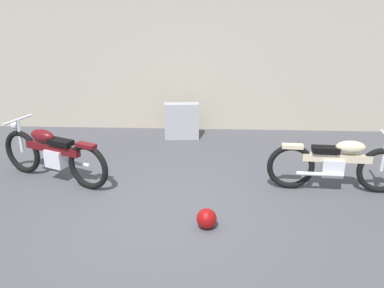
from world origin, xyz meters
TOP-DOWN VIEW (x-y plane):
  - ground_plane at (0.00, 0.00)m, footprint 40.00×40.00m
  - building_wall at (0.00, 3.74)m, footprint 18.00×0.30m
  - stone_marker at (0.08, 3.00)m, footprint 0.68×0.25m
  - helmet at (0.61, -0.24)m, footprint 0.26×0.26m
  - motorcycle_maroon at (-1.76, 1.04)m, footprint 1.89×0.98m
  - motorcycle_cream at (2.48, 0.87)m, footprint 1.98×0.55m

SIDE VIEW (x-z plane):
  - ground_plane at x=0.00m, z-range 0.00..0.00m
  - helmet at x=0.61m, z-range 0.00..0.26m
  - stone_marker at x=0.08m, z-range 0.00..0.71m
  - motorcycle_cream at x=2.48m, z-range -0.02..0.87m
  - motorcycle_maroon at x=-1.76m, z-range -0.02..0.89m
  - building_wall at x=0.00m, z-range 0.00..3.19m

